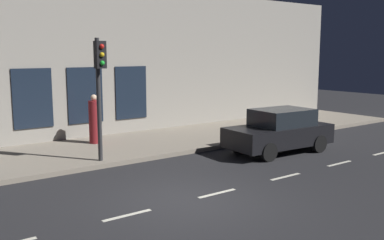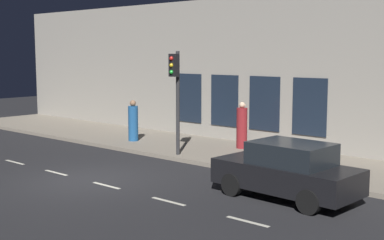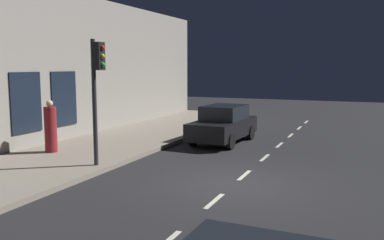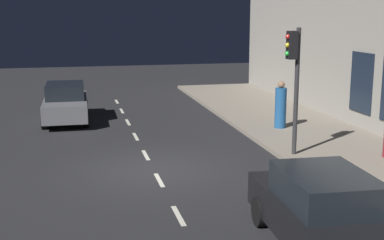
{
  "view_description": "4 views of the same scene",
  "coord_description": "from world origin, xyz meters",
  "px_view_note": "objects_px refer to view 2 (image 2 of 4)",
  "views": [
    {
      "loc": [
        -8.35,
        5.96,
        3.58
      ],
      "look_at": [
        1.71,
        -1.45,
        1.67
      ],
      "focal_mm": 40.92,
      "sensor_mm": 36.0,
      "label": 1
    },
    {
      "loc": [
        -9.96,
        -13.15,
        3.97
      ],
      "look_at": [
        2.41,
        -2.34,
        1.88
      ],
      "focal_mm": 49.19,
      "sensor_mm": 36.0,
      "label": 2
    },
    {
      "loc": [
        -3.3,
        10.67,
        3.22
      ],
      "look_at": [
        1.46,
        -0.44,
        1.66
      ],
      "focal_mm": 38.72,
      "sensor_mm": 36.0,
      "label": 3
    },
    {
      "loc": [
        -2.22,
        -14.45,
        4.52
      ],
      "look_at": [
        1.01,
        -0.64,
        1.56
      ],
      "focal_mm": 48.79,
      "sensor_mm": 36.0,
      "label": 4
    }
  ],
  "objects_px": {
    "parked_car_0": "(287,171)",
    "pedestrian_1": "(133,122)",
    "pedestrian_0": "(242,127)",
    "traffic_light": "(176,84)"
  },
  "relations": [
    {
      "from": "parked_car_0",
      "to": "pedestrian_1",
      "type": "xyz_separation_m",
      "value": [
        3.17,
        9.66,
        0.18
      ]
    },
    {
      "from": "parked_car_0",
      "to": "pedestrian_1",
      "type": "bearing_deg",
      "value": 74.94
    },
    {
      "from": "traffic_light",
      "to": "pedestrian_1",
      "type": "relative_size",
      "value": 2.18
    },
    {
      "from": "pedestrian_1",
      "to": "pedestrian_0",
      "type": "bearing_deg",
      "value": -76.65
    },
    {
      "from": "traffic_light",
      "to": "pedestrian_1",
      "type": "height_order",
      "value": "traffic_light"
    },
    {
      "from": "pedestrian_0",
      "to": "parked_car_0",
      "type": "bearing_deg",
      "value": 18.69
    },
    {
      "from": "traffic_light",
      "to": "pedestrian_1",
      "type": "distance_m",
      "value": 4.24
    },
    {
      "from": "pedestrian_0",
      "to": "pedestrian_1",
      "type": "relative_size",
      "value": 1.05
    },
    {
      "from": "traffic_light",
      "to": "pedestrian_1",
      "type": "bearing_deg",
      "value": 72.42
    },
    {
      "from": "parked_car_0",
      "to": "pedestrian_0",
      "type": "height_order",
      "value": "pedestrian_0"
    }
  ]
}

